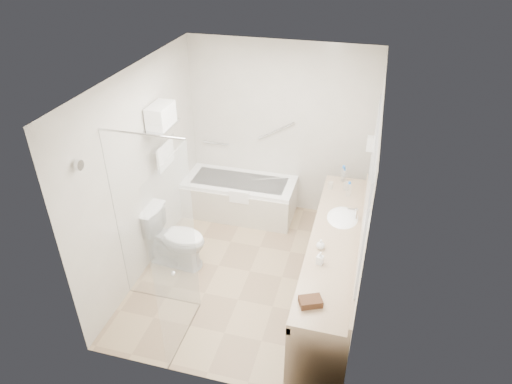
% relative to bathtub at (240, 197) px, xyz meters
% --- Properties ---
extents(floor, '(3.20, 3.20, 0.00)m').
position_rel_bathtub_xyz_m(floor, '(0.50, -1.24, -0.28)').
color(floor, tan).
rests_on(floor, ground).
extents(ceiling, '(2.60, 3.20, 0.10)m').
position_rel_bathtub_xyz_m(ceiling, '(0.50, -1.24, 2.22)').
color(ceiling, white).
rests_on(ceiling, wall_back).
extents(wall_back, '(2.60, 0.10, 2.50)m').
position_rel_bathtub_xyz_m(wall_back, '(0.50, 0.36, 0.97)').
color(wall_back, beige).
rests_on(wall_back, ground).
extents(wall_front, '(2.60, 0.10, 2.50)m').
position_rel_bathtub_xyz_m(wall_front, '(0.50, -2.84, 0.97)').
color(wall_front, beige).
rests_on(wall_front, ground).
extents(wall_left, '(0.10, 3.20, 2.50)m').
position_rel_bathtub_xyz_m(wall_left, '(-0.80, -1.24, 0.97)').
color(wall_left, beige).
rests_on(wall_left, ground).
extents(wall_right, '(0.10, 3.20, 2.50)m').
position_rel_bathtub_xyz_m(wall_right, '(1.80, -1.24, 0.97)').
color(wall_right, beige).
rests_on(wall_right, ground).
extents(bathtub, '(1.60, 0.73, 0.59)m').
position_rel_bathtub_xyz_m(bathtub, '(0.00, 0.00, 0.00)').
color(bathtub, white).
rests_on(bathtub, floor).
extents(grab_bar_short, '(0.40, 0.03, 0.03)m').
position_rel_bathtub_xyz_m(grab_bar_short, '(-0.45, 0.32, 0.67)').
color(grab_bar_short, silver).
rests_on(grab_bar_short, wall_back).
extents(grab_bar_long, '(0.53, 0.03, 0.33)m').
position_rel_bathtub_xyz_m(grab_bar_long, '(0.45, 0.32, 0.97)').
color(grab_bar_long, silver).
rests_on(grab_bar_long, wall_back).
extents(shower_enclosure, '(0.96, 0.91, 2.11)m').
position_rel_bathtub_xyz_m(shower_enclosure, '(-0.13, -2.16, 0.79)').
color(shower_enclosure, silver).
rests_on(shower_enclosure, floor).
extents(towel_shelf, '(0.24, 0.55, 0.81)m').
position_rel_bathtub_xyz_m(towel_shelf, '(-0.67, -0.89, 1.48)').
color(towel_shelf, silver).
rests_on(towel_shelf, wall_left).
extents(vanity_counter, '(0.55, 2.70, 0.95)m').
position_rel_bathtub_xyz_m(vanity_counter, '(1.52, -1.39, 0.36)').
color(vanity_counter, tan).
rests_on(vanity_counter, floor).
extents(sink, '(0.40, 0.52, 0.14)m').
position_rel_bathtub_xyz_m(sink, '(1.55, -0.99, 0.54)').
color(sink, white).
rests_on(sink, vanity_counter).
extents(faucet, '(0.03, 0.03, 0.14)m').
position_rel_bathtub_xyz_m(faucet, '(1.70, -0.99, 0.65)').
color(faucet, silver).
rests_on(faucet, vanity_counter).
extents(mirror, '(0.02, 2.00, 1.20)m').
position_rel_bathtub_xyz_m(mirror, '(1.79, -1.39, 1.27)').
color(mirror, silver).
rests_on(mirror, wall_right).
extents(hairdryer_unit, '(0.08, 0.10, 0.18)m').
position_rel_bathtub_xyz_m(hairdryer_unit, '(1.75, -0.19, 1.17)').
color(hairdryer_unit, white).
rests_on(hairdryer_unit, wall_right).
extents(toilet, '(0.83, 0.51, 0.78)m').
position_rel_bathtub_xyz_m(toilet, '(-0.45, -1.30, 0.12)').
color(toilet, white).
rests_on(toilet, floor).
extents(amenity_basket, '(0.24, 0.21, 0.07)m').
position_rel_bathtub_xyz_m(amenity_basket, '(1.41, -2.45, 0.61)').
color(amenity_basket, '#4D2B1B').
rests_on(amenity_basket, vanity_counter).
extents(soap_bottle_a, '(0.10, 0.15, 0.07)m').
position_rel_bathtub_xyz_m(soap_bottle_a, '(1.41, -1.87, 0.61)').
color(soap_bottle_a, white).
rests_on(soap_bottle_a, vanity_counter).
extents(soap_bottle_b, '(0.10, 0.12, 0.09)m').
position_rel_bathtub_xyz_m(soap_bottle_b, '(1.38, -1.62, 0.62)').
color(soap_bottle_b, white).
rests_on(soap_bottle_b, vanity_counter).
extents(water_bottle_left, '(0.06, 0.06, 0.19)m').
position_rel_bathtub_xyz_m(water_bottle_left, '(1.48, -0.14, 0.66)').
color(water_bottle_left, silver).
rests_on(water_bottle_left, vanity_counter).
extents(water_bottle_mid, '(0.06, 0.06, 0.20)m').
position_rel_bathtub_xyz_m(water_bottle_mid, '(1.57, -0.50, 0.67)').
color(water_bottle_mid, silver).
rests_on(water_bottle_mid, vanity_counter).
extents(water_bottle_right, '(0.07, 0.07, 0.22)m').
position_rel_bathtub_xyz_m(water_bottle_right, '(1.46, -0.14, 0.68)').
color(water_bottle_right, silver).
rests_on(water_bottle_right, vanity_counter).
extents(drinking_glass_near, '(0.09, 0.09, 0.09)m').
position_rel_bathtub_xyz_m(drinking_glass_near, '(1.33, -0.38, 0.62)').
color(drinking_glass_near, silver).
rests_on(drinking_glass_near, vanity_counter).
extents(drinking_glass_far, '(0.09, 0.09, 0.10)m').
position_rel_bathtub_xyz_m(drinking_glass_far, '(1.53, -0.35, 0.63)').
color(drinking_glass_far, silver).
rests_on(drinking_glass_far, vanity_counter).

